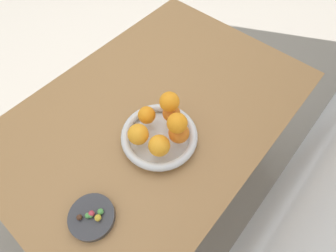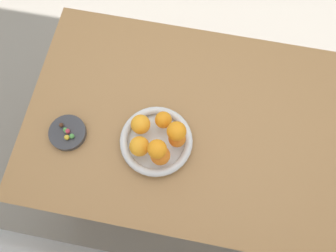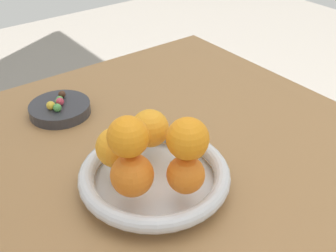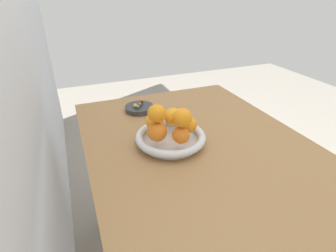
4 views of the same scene
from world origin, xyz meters
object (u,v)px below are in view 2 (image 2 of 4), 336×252
at_px(fruit_bowl, 156,141).
at_px(orange_2, 160,155).
at_px(orange_6, 177,131).
at_px(candy_dish, 68,133).
at_px(orange_0, 141,124).
at_px(orange_3, 177,139).
at_px(orange_4, 163,120).
at_px(candy_ball_4, 67,137).
at_px(candy_ball_3, 65,130).
at_px(candy_ball_0, 66,131).
at_px(candy_ball_1, 72,136).
at_px(candy_ball_2, 61,125).
at_px(candy_ball_5, 68,131).
at_px(orange_1, 139,146).
at_px(orange_5, 157,149).
at_px(dining_table, 183,129).

relative_size(fruit_bowl, orange_2, 3.83).
bearing_deg(orange_6, candy_dish, 5.99).
distance_m(orange_0, orange_3, 0.13).
xyz_separation_m(orange_4, candy_ball_4, (0.30, 0.11, -0.04)).
relative_size(fruit_bowl, candy_ball_3, 16.36).
xyz_separation_m(orange_6, candy_ball_0, (0.36, 0.04, -0.10)).
bearing_deg(orange_4, fruit_bowl, 78.74).
bearing_deg(orange_3, candy_dish, 5.14).
relative_size(orange_0, orange_6, 1.05).
distance_m(fruit_bowl, candy_ball_1, 0.28).
distance_m(fruit_bowl, candy_ball_3, 0.31).
height_order(candy_ball_2, candy_ball_4, candy_ball_4).
bearing_deg(fruit_bowl, candy_ball_2, 1.38).
xyz_separation_m(orange_2, candy_ball_1, (0.30, -0.02, -0.04)).
relative_size(candy_dish, orange_0, 1.95).
height_order(orange_0, orange_3, orange_0).
distance_m(orange_3, orange_4, 0.08).
distance_m(candy_ball_0, candy_ball_5, 0.00).
height_order(orange_2, candy_ball_0, orange_2).
xyz_separation_m(orange_1, orange_6, (-0.11, -0.05, 0.05)).
xyz_separation_m(orange_4, candy_ball_5, (0.31, 0.09, -0.04)).
xyz_separation_m(orange_5, candy_ball_3, (0.32, -0.03, -0.10)).
bearing_deg(candy_ball_4, candy_dish, -66.70).
relative_size(dining_table, candy_dish, 8.83).
relative_size(orange_6, candy_ball_3, 4.10).
distance_m(orange_3, candy_ball_0, 0.37).
bearing_deg(candy_ball_1, candy_ball_0, -28.60).
relative_size(candy_ball_2, candy_ball_5, 0.93).
height_order(candy_dish, candy_ball_0, candy_ball_0).
bearing_deg(orange_5, candy_ball_1, -2.99).
bearing_deg(dining_table, orange_1, 47.38).
bearing_deg(dining_table, orange_4, 25.38).
xyz_separation_m(candy_dish, candy_ball_0, (-0.00, 0.00, 0.02)).
height_order(candy_ball_2, candy_ball_5, candy_ball_5).
height_order(fruit_bowl, candy_ball_4, same).
distance_m(orange_2, orange_5, 0.06).
distance_m(dining_table, orange_4, 0.17).
height_order(orange_4, candy_ball_5, orange_4).
height_order(orange_3, orange_4, same).
relative_size(candy_ball_0, candy_ball_5, 0.85).
relative_size(orange_2, candy_ball_0, 4.51).
xyz_separation_m(dining_table, orange_1, (0.12, 0.13, 0.16)).
distance_m(orange_0, orange_1, 0.07).
bearing_deg(candy_ball_1, candy_ball_3, -32.28).
bearing_deg(orange_0, orange_1, 99.65).
height_order(fruit_bowl, orange_5, orange_5).
height_order(orange_4, candy_ball_0, orange_4).
relative_size(orange_2, candy_ball_3, 4.27).
distance_m(candy_dish, candy_ball_2, 0.03).
distance_m(orange_2, candy_ball_3, 0.34).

